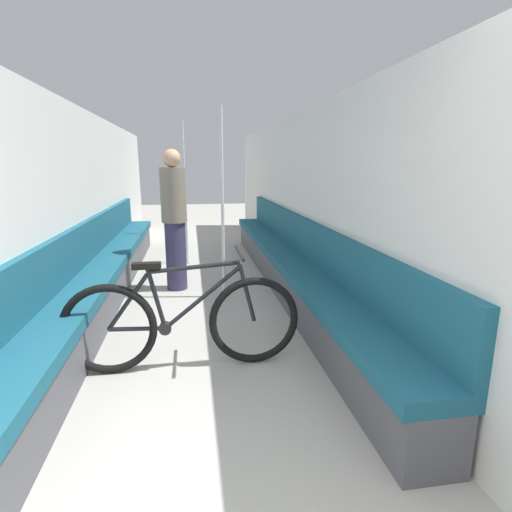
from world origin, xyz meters
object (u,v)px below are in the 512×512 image
(bench_seat_row_right, at_px, (289,266))
(bench_seat_row_left, at_px, (104,273))
(grab_pole_far, at_px, (185,197))
(bicycle, at_px, (183,322))
(grab_pole_near, at_px, (223,208))
(passenger_standing, at_px, (174,219))

(bench_seat_row_right, bearing_deg, bench_seat_row_left, 180.00)
(bench_seat_row_left, xyz_separation_m, grab_pole_far, (0.91, 1.58, 0.72))
(bench_seat_row_left, relative_size, bicycle, 3.55)
(bench_seat_row_left, bearing_deg, grab_pole_near, -5.78)
(bench_seat_row_left, xyz_separation_m, bicycle, (0.91, -1.75, 0.06))
(grab_pole_far, bearing_deg, grab_pole_near, -75.84)
(bench_seat_row_left, xyz_separation_m, grab_pole_near, (1.35, -0.14, 0.72))
(grab_pole_far, relative_size, passenger_standing, 1.26)
(grab_pole_near, distance_m, passenger_standing, 0.70)
(bench_seat_row_right, height_order, bicycle, bench_seat_row_right)
(passenger_standing, bearing_deg, bicycle, 33.48)
(bench_seat_row_left, bearing_deg, bicycle, -62.37)
(bicycle, xyz_separation_m, passenger_standing, (-0.12, 2.02, 0.51))
(grab_pole_near, xyz_separation_m, grab_pole_far, (-0.43, 1.71, 0.00))
(bicycle, relative_size, passenger_standing, 1.04)
(grab_pole_near, distance_m, grab_pole_far, 1.77)
(passenger_standing, bearing_deg, grab_pole_far, -154.86)
(bench_seat_row_right, distance_m, grab_pole_far, 2.13)
(bicycle, relative_size, grab_pole_far, 0.83)
(passenger_standing, bearing_deg, bench_seat_row_right, 108.89)
(bench_seat_row_left, xyz_separation_m, passenger_standing, (0.80, 0.27, 0.56))
(bench_seat_row_right, height_order, grab_pole_near, grab_pole_near)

